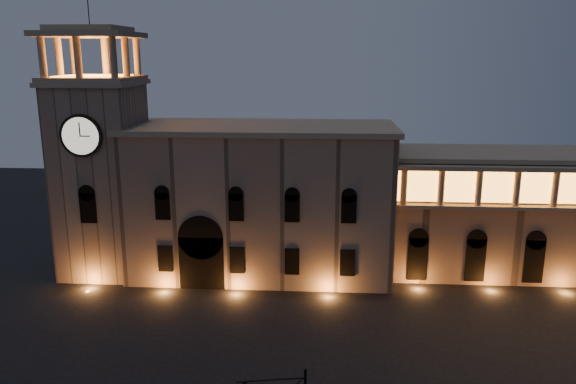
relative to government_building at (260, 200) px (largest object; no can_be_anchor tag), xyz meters
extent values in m
plane|color=black|center=(2.08, -21.93, -8.77)|extent=(160.00, 160.00, 0.00)
cube|color=#8C715B|center=(0.08, 0.07, -0.27)|extent=(30.00, 12.00, 17.00)
cube|color=gray|center=(0.08, 0.07, 8.53)|extent=(30.80, 12.80, 0.60)
cube|color=black|center=(-5.92, -5.33, -5.77)|extent=(5.00, 1.40, 6.00)
cylinder|color=black|center=(-5.92, -5.33, -2.77)|extent=(5.00, 1.40, 5.00)
cube|color=orange|center=(-5.92, -5.53, -5.97)|extent=(4.20, 0.20, 5.00)
cube|color=#8C715B|center=(-18.42, -0.93, 2.23)|extent=(9.00, 9.00, 22.00)
cube|color=gray|center=(-18.42, -0.93, 13.48)|extent=(9.80, 9.80, 0.50)
cylinder|color=black|center=(-18.42, -5.61, 8.23)|extent=(4.60, 0.35, 4.60)
cylinder|color=beige|center=(-18.42, -5.75, 8.23)|extent=(4.00, 0.12, 4.00)
cube|color=gray|center=(-18.42, -0.93, 13.98)|extent=(9.40, 9.40, 0.50)
cube|color=orange|center=(-18.42, -0.93, 14.28)|extent=(6.80, 6.80, 0.15)
cylinder|color=gray|center=(-22.22, -4.73, 16.33)|extent=(0.76, 0.76, 4.20)
cylinder|color=gray|center=(-18.42, -4.73, 16.33)|extent=(0.76, 0.76, 4.20)
cylinder|color=gray|center=(-14.62, -4.73, 16.33)|extent=(0.76, 0.76, 4.20)
cylinder|color=gray|center=(-22.22, 2.87, 16.33)|extent=(0.76, 0.76, 4.20)
cylinder|color=gray|center=(-18.42, 2.87, 16.33)|extent=(0.76, 0.76, 4.20)
cylinder|color=gray|center=(-14.62, 2.87, 16.33)|extent=(0.76, 0.76, 4.20)
cylinder|color=gray|center=(-22.22, -0.93, 16.33)|extent=(0.76, 0.76, 4.20)
cylinder|color=gray|center=(-14.62, -0.93, 16.33)|extent=(0.76, 0.76, 4.20)
cube|color=gray|center=(-18.42, -0.93, 18.73)|extent=(9.80, 9.80, 0.60)
cube|color=gray|center=(-18.42, -0.93, 19.33)|extent=(7.50, 7.50, 0.60)
cylinder|color=black|center=(-18.42, -0.93, 21.63)|extent=(0.10, 0.10, 4.00)
cube|color=#876B56|center=(34.08, 2.07, -1.77)|extent=(40.00, 10.00, 14.00)
cube|color=gray|center=(34.08, 2.07, 5.48)|extent=(40.60, 10.60, 0.50)
cube|color=gray|center=(34.08, -3.43, 0.53)|extent=(40.00, 1.20, 0.40)
cube|color=orange|center=(34.08, -2.88, 2.73)|extent=(38.00, 0.15, 3.60)
cylinder|color=gray|center=(16.08, -3.43, 2.73)|extent=(0.70, 0.70, 4.00)
cylinder|color=gray|center=(20.08, -3.43, 2.73)|extent=(0.70, 0.70, 4.00)
cylinder|color=gray|center=(24.08, -3.43, 2.73)|extent=(0.70, 0.70, 4.00)
cylinder|color=gray|center=(28.08, -3.43, 2.73)|extent=(0.70, 0.70, 4.00)
cylinder|color=gray|center=(32.08, -3.43, 2.73)|extent=(0.70, 0.70, 4.00)
sphere|color=black|center=(6.38, -31.79, -2.58)|extent=(0.24, 0.24, 0.24)
cylinder|color=black|center=(4.23, -32.17, -3.10)|extent=(4.31, 0.85, 0.10)
camera|label=1|loc=(7.29, -63.25, 16.80)|focal=35.00mm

